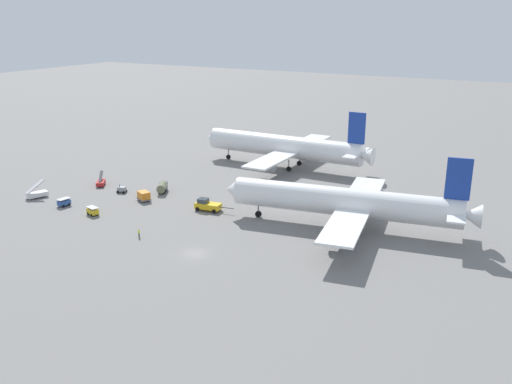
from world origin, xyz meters
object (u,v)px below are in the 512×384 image
object	(u,v)px
gse_gpu_cart_small	(122,189)
gse_baggage_cart_trailing	(93,211)
airliner_being_pushed	(346,202)
ground_crew_wing_walker_right	(139,233)
gse_container_dolly_flat	(144,196)
airliner_at_gate_left	(285,147)
pushback_tug	(207,205)
gse_belt_loader_portside	(101,182)
gse_baggage_cart_near_cluster	(64,202)
gse_fuel_bowser_stubby	(162,187)
gse_stair_truck_yellow	(37,193)

from	to	relation	value
gse_gpu_cart_small	gse_baggage_cart_trailing	xyz separation A→B (m)	(5.07, -14.52, 0.07)
airliner_being_pushed	ground_crew_wing_walker_right	world-z (taller)	airliner_being_pushed
gse_container_dolly_flat	gse_baggage_cart_trailing	bearing A→B (deg)	-105.38
airliner_being_pushed	gse_container_dolly_flat	world-z (taller)	airliner_being_pushed
airliner_at_gate_left	airliner_being_pushed	size ratio (longest dim) A/B	1.00
gse_gpu_cart_small	gse_container_dolly_flat	size ratio (longest dim) A/B	0.65
gse_baggage_cart_trailing	pushback_tug	bearing A→B (deg)	35.54
airliner_at_gate_left	gse_belt_loader_portside	bearing A→B (deg)	-130.64
airliner_at_gate_left	gse_baggage_cart_trailing	bearing A→B (deg)	-109.04
pushback_tug	gse_belt_loader_portside	size ratio (longest dim) A/B	1.85
gse_belt_loader_portside	ground_crew_wing_walker_right	xyz separation A→B (m)	(29.87, -21.23, 0.02)
pushback_tug	gse_baggage_cart_near_cluster	bearing A→B (deg)	-156.32
gse_baggage_cart_trailing	gse_baggage_cart_near_cluster	world-z (taller)	same
pushback_tug	ground_crew_wing_walker_right	distance (m)	18.97
airliner_being_pushed	gse_fuel_bowser_stubby	xyz separation A→B (m)	(-45.59, 1.01, -3.92)
pushback_tug	gse_baggage_cart_near_cluster	size ratio (longest dim) A/B	2.96
airliner_being_pushed	gse_belt_loader_portside	size ratio (longest dim) A/B	10.49
gse_gpu_cart_small	pushback_tug	bearing A→B (deg)	-1.51
pushback_tug	gse_gpu_cart_small	xyz separation A→B (m)	(-24.49, 0.65, -0.40)
gse_container_dolly_flat	gse_fuel_bowser_stubby	bearing A→B (deg)	92.16
gse_container_dolly_flat	gse_fuel_bowser_stubby	distance (m)	7.04
gse_container_dolly_flat	gse_stair_truck_yellow	size ratio (longest dim) A/B	0.78
gse_belt_loader_portside	airliner_being_pushed	bearing A→B (deg)	1.84
airliner_at_gate_left	gse_baggage_cart_near_cluster	world-z (taller)	airliner_at_gate_left
airliner_being_pushed	ground_crew_wing_walker_right	size ratio (longest dim) A/B	30.26
gse_baggage_cart_trailing	gse_container_dolly_flat	world-z (taller)	gse_container_dolly_flat
airliner_at_gate_left	gse_container_dolly_flat	world-z (taller)	airliner_at_gate_left
pushback_tug	gse_belt_loader_portside	bearing A→B (deg)	175.65
gse_gpu_cart_small	gse_container_dolly_flat	xyz separation A→B (m)	(8.46, -2.19, 0.38)
airliner_being_pushed	gse_belt_loader_portside	xyz separation A→B (m)	(-62.12, -1.99, -4.42)
pushback_tug	gse_belt_loader_portside	world-z (taller)	gse_belt_loader_portside
gse_gpu_cart_small	gse_stair_truck_yellow	bearing A→B (deg)	-139.52
ground_crew_wing_walker_right	airliner_at_gate_left	bearing A→B (deg)	88.04
airliner_at_gate_left	gse_fuel_bowser_stubby	bearing A→B (deg)	-114.19
gse_stair_truck_yellow	pushback_tug	bearing A→B (deg)	16.60
airliner_being_pushed	gse_container_dolly_flat	xyz separation A→B (m)	(-45.32, -6.03, -4.08)
gse_baggage_cart_trailing	gse_stair_truck_yellow	size ratio (longest dim) A/B	0.62
airliner_being_pushed	gse_stair_truck_yellow	world-z (taller)	airliner_being_pushed
gse_container_dolly_flat	airliner_at_gate_left	bearing A→B (deg)	69.90
airliner_being_pushed	gse_stair_truck_yellow	size ratio (longest dim) A/B	10.04
gse_baggage_cart_near_cluster	ground_crew_wing_walker_right	world-z (taller)	gse_baggage_cart_near_cluster
gse_stair_truck_yellow	airliner_being_pushed	bearing A→B (deg)	13.27
gse_baggage_cart_trailing	gse_baggage_cart_near_cluster	xyz separation A→B (m)	(-9.58, 1.15, 0.00)
gse_baggage_cart_trailing	gse_fuel_bowser_stubby	size ratio (longest dim) A/B	0.59
airliner_being_pushed	gse_fuel_bowser_stubby	size ratio (longest dim) A/B	9.54
gse_stair_truck_yellow	gse_fuel_bowser_stubby	xyz separation A→B (m)	(22.51, 17.06, 0.31)
gse_baggage_cart_near_cluster	gse_stair_truck_yellow	bearing A→B (deg)	173.26
airliner_being_pushed	pushback_tug	distance (m)	29.91
gse_container_dolly_flat	gse_stair_truck_yellow	bearing A→B (deg)	-156.23
airliner_at_gate_left	gse_container_dolly_flat	distance (m)	44.07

